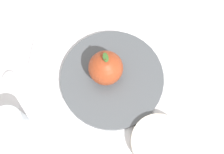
# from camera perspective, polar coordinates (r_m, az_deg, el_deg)

# --- Properties ---
(ground_plane) EXTENTS (2.40, 2.40, 0.00)m
(ground_plane) POSITION_cam_1_polar(r_m,az_deg,el_deg) (0.74, -3.02, 0.88)
(ground_plane) COLOR silver
(dinner_plate) EXTENTS (0.25, 0.25, 0.02)m
(dinner_plate) POSITION_cam_1_polar(r_m,az_deg,el_deg) (0.72, -0.00, -0.28)
(dinner_plate) COLOR #4C5156
(dinner_plate) RESTS_ON ground_plane
(apple) EXTENTS (0.08, 0.08, 0.09)m
(apple) POSITION_cam_1_polar(r_m,az_deg,el_deg) (0.68, -1.19, 1.74)
(apple) COLOR #9E3D1E
(apple) RESTS_ON dinner_plate
(side_bowl) EXTENTS (0.12, 0.12, 0.03)m
(side_bowl) POSITION_cam_1_polar(r_m,az_deg,el_deg) (0.69, 8.74, -11.99)
(side_bowl) COLOR silver
(side_bowl) RESTS_ON ground_plane
(cup) EXTENTS (0.07, 0.07, 0.07)m
(cup) POSITION_cam_1_polar(r_m,az_deg,el_deg) (0.70, -18.61, -8.31)
(cup) COLOR silver
(cup) RESTS_ON ground_plane
(knife) EXTENTS (0.19, 0.02, 0.01)m
(knife) POSITION_cam_1_polar(r_m,az_deg,el_deg) (0.76, -15.01, 1.72)
(knife) COLOR silver
(knife) RESTS_ON ground_plane
(spoon) EXTENTS (0.16, 0.03, 0.01)m
(spoon) POSITION_cam_1_polar(r_m,az_deg,el_deg) (0.77, -18.79, 0.63)
(spoon) COLOR silver
(spoon) RESTS_ON ground_plane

